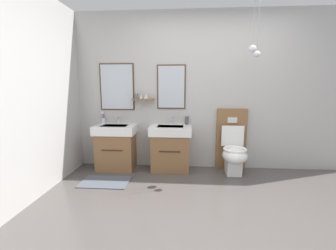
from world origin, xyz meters
name	(u,v)px	position (x,y,z in m)	size (l,w,h in m)	color
ground_plane	(224,225)	(0.00, 0.00, -0.05)	(5.84, 4.63, 0.10)	#4C4744
wall_back	(210,92)	(-0.02, 1.65, 1.27)	(4.64, 0.60, 2.54)	#B7B5B2
wall_left	(1,95)	(-2.26, 0.00, 1.27)	(0.12, 3.43, 2.54)	#B7B5B2
bath_mat	(105,182)	(-1.54, 0.84, 0.01)	(0.68, 0.44, 0.01)	#474C56
vanity_sink_left	(116,146)	(-1.54, 1.41, 0.38)	(0.66, 0.45, 0.73)	brown
tap_on_left_sink	(118,119)	(-1.54, 1.57, 0.80)	(0.03, 0.13, 0.11)	silver
vanity_sink_right	(171,147)	(-0.64, 1.41, 0.38)	(0.66, 0.45, 0.73)	brown
tap_on_right_sink	(171,120)	(-0.64, 1.57, 0.80)	(0.03, 0.13, 0.11)	silver
toilet	(233,149)	(0.35, 1.40, 0.38)	(0.48, 0.63, 1.00)	brown
toothbrush_cup	(103,120)	(-1.80, 1.56, 0.79)	(0.07, 0.07, 0.20)	silver
soap_dispenser	(187,120)	(-0.38, 1.57, 0.80)	(0.06, 0.06, 0.17)	#4C4C51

